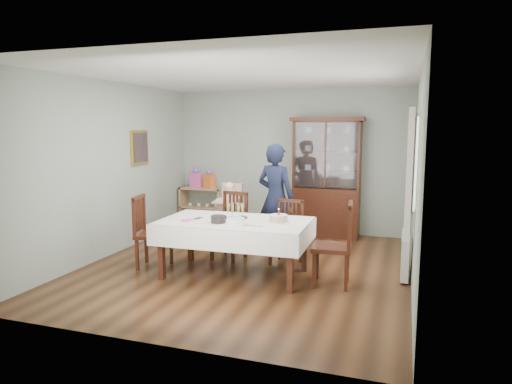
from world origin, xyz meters
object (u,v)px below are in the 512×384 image
at_px(dining_table, 235,248).
at_px(chair_far_left, 229,239).
at_px(chair_end_left, 153,246).
at_px(chair_end_right, 333,261).
at_px(woman, 276,198).
at_px(birthday_cake, 279,219).
at_px(champagne_tray, 235,214).
at_px(chair_far_right, 286,245).
at_px(high_chair, 230,221).
at_px(gift_bag_pink, 196,178).
at_px(china_cabinet, 327,176).
at_px(sideboard, 203,207).
at_px(gift_bag_orange, 209,179).

bearing_deg(dining_table, chair_far_left, 116.77).
relative_size(chair_end_left, chair_end_right, 0.97).
bearing_deg(woman, chair_far_left, 61.70).
xyz_separation_m(chair_end_left, birthday_cake, (1.84, 0.07, 0.50)).
relative_size(chair_far_left, champagne_tray, 2.97).
bearing_deg(chair_far_right, chair_end_right, -33.85).
bearing_deg(high_chair, chair_end_right, -34.27).
distance_m(birthday_cake, gift_bag_pink, 3.58).
bearing_deg(chair_far_left, china_cabinet, 69.07).
height_order(high_chair, birthday_cake, high_chair).
bearing_deg(gift_bag_pink, sideboard, 8.55).
bearing_deg(chair_end_left, dining_table, -101.15).
relative_size(china_cabinet, gift_bag_orange, 5.75).
xyz_separation_m(dining_table, sideboard, (-1.72, 2.68, 0.02)).
height_order(china_cabinet, champagne_tray, china_cabinet).
relative_size(woman, gift_bag_pink, 4.38).
relative_size(sideboard, woman, 0.52).
height_order(dining_table, champagne_tray, champagne_tray).
relative_size(sideboard, birthday_cake, 3.27).
xyz_separation_m(sideboard, birthday_cake, (2.32, -2.63, 0.41)).
bearing_deg(chair_far_right, high_chair, 158.42).
relative_size(china_cabinet, chair_far_right, 2.33).
xyz_separation_m(china_cabinet, chair_end_right, (0.54, -2.63, -0.81)).
distance_m(woman, gift_bag_orange, 2.18).
bearing_deg(birthday_cake, chair_far_right, 95.87).
height_order(china_cabinet, chair_far_right, china_cabinet).
bearing_deg(champagne_tray, birthday_cake, -4.86).
bearing_deg(chair_far_left, gift_bag_orange, 131.87).
xyz_separation_m(gift_bag_pink, gift_bag_orange, (0.30, 0.00, -0.01)).
distance_m(china_cabinet, high_chair, 2.02).
distance_m(china_cabinet, champagne_tray, 2.69).
relative_size(chair_far_right, gift_bag_pink, 2.34).
bearing_deg(gift_bag_pink, chair_far_right, -38.86).
relative_size(dining_table, sideboard, 2.24).
distance_m(dining_table, gift_bag_pink, 3.29).
xyz_separation_m(dining_table, chair_far_right, (0.52, 0.74, -0.11)).
bearing_deg(chair_far_left, birthday_cake, -25.41).
relative_size(china_cabinet, high_chair, 1.99).
distance_m(chair_far_right, champagne_tray, 1.01).
bearing_deg(dining_table, gift_bag_pink, 124.91).
relative_size(gift_bag_pink, gift_bag_orange, 1.05).
bearing_deg(gift_bag_pink, gift_bag_orange, 0.00).
xyz_separation_m(chair_far_left, chair_end_right, (1.70, -0.71, 0.02)).
bearing_deg(woman, high_chair, 11.45).
bearing_deg(woman, chair_end_left, 58.26).
relative_size(sideboard, chair_far_left, 0.89).
bearing_deg(china_cabinet, high_chair, -138.06).
height_order(dining_table, chair_end_right, chair_end_right).
bearing_deg(high_chair, gift_bag_pink, 134.73).
distance_m(champagne_tray, birthday_cake, 0.63).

